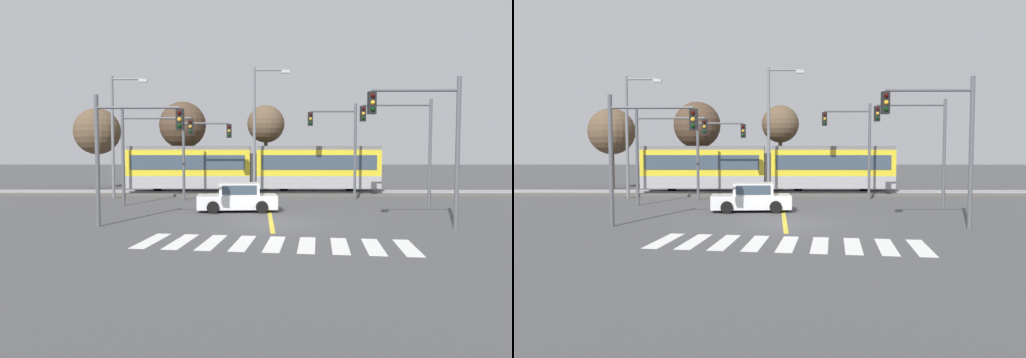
# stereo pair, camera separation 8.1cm
# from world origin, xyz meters

# --- Properties ---
(ground_plane) EXTENTS (200.00, 200.00, 0.00)m
(ground_plane) POSITION_xyz_m (0.00, 0.00, 0.00)
(ground_plane) COLOR #474749
(track_bed) EXTENTS (120.00, 4.00, 0.18)m
(track_bed) POSITION_xyz_m (0.00, 14.03, 0.09)
(track_bed) COLOR #56514C
(track_bed) RESTS_ON ground
(rail_near) EXTENTS (120.00, 0.08, 0.10)m
(rail_near) POSITION_xyz_m (0.00, 13.31, 0.23)
(rail_near) COLOR #939399
(rail_near) RESTS_ON track_bed
(rail_far) EXTENTS (120.00, 0.08, 0.10)m
(rail_far) POSITION_xyz_m (0.00, 14.75, 0.23)
(rail_far) COLOR #939399
(rail_far) RESTS_ON track_bed
(light_rail_tram) EXTENTS (18.50, 2.64, 3.43)m
(light_rail_tram) POSITION_xyz_m (-0.98, 14.02, 2.05)
(light_rail_tram) COLOR #9E9EA3
(light_rail_tram) RESTS_ON track_bed
(crosswalk_stripe_0) EXTENTS (0.91, 2.85, 0.01)m
(crosswalk_stripe_0) POSITION_xyz_m (-4.36, -4.06, 0.00)
(crosswalk_stripe_0) COLOR silver
(crosswalk_stripe_0) RESTS_ON ground
(crosswalk_stripe_1) EXTENTS (0.91, 2.85, 0.01)m
(crosswalk_stripe_1) POSITION_xyz_m (-3.27, -4.20, 0.00)
(crosswalk_stripe_1) COLOR silver
(crosswalk_stripe_1) RESTS_ON ground
(crosswalk_stripe_2) EXTENTS (0.91, 2.85, 0.01)m
(crosswalk_stripe_2) POSITION_xyz_m (-2.18, -4.34, 0.00)
(crosswalk_stripe_2) COLOR silver
(crosswalk_stripe_2) RESTS_ON ground
(crosswalk_stripe_3) EXTENTS (0.91, 2.85, 0.01)m
(crosswalk_stripe_3) POSITION_xyz_m (-1.09, -4.48, 0.00)
(crosswalk_stripe_3) COLOR silver
(crosswalk_stripe_3) RESTS_ON ground
(crosswalk_stripe_4) EXTENTS (0.91, 2.85, 0.01)m
(crosswalk_stripe_4) POSITION_xyz_m (0.00, -4.62, 0.00)
(crosswalk_stripe_4) COLOR silver
(crosswalk_stripe_4) RESTS_ON ground
(crosswalk_stripe_5) EXTENTS (0.91, 2.85, 0.01)m
(crosswalk_stripe_5) POSITION_xyz_m (1.09, -4.76, 0.00)
(crosswalk_stripe_5) COLOR silver
(crosswalk_stripe_5) RESTS_ON ground
(crosswalk_stripe_6) EXTENTS (0.91, 2.85, 0.01)m
(crosswalk_stripe_6) POSITION_xyz_m (2.18, -4.90, 0.00)
(crosswalk_stripe_6) COLOR silver
(crosswalk_stripe_6) RESTS_ON ground
(crosswalk_stripe_7) EXTENTS (0.91, 2.85, 0.01)m
(crosswalk_stripe_7) POSITION_xyz_m (3.27, -5.04, 0.00)
(crosswalk_stripe_7) COLOR silver
(crosswalk_stripe_7) RESTS_ON ground
(crosswalk_stripe_8) EXTENTS (0.91, 2.85, 0.01)m
(crosswalk_stripe_8) POSITION_xyz_m (4.36, -5.18, 0.00)
(crosswalk_stripe_8) COLOR silver
(crosswalk_stripe_8) RESTS_ON ground
(lane_centre_line) EXTENTS (0.20, 14.65, 0.01)m
(lane_centre_line) POSITION_xyz_m (0.00, 4.70, 0.00)
(lane_centre_line) COLOR gold
(lane_centre_line) RESTS_ON ground
(sedan_crossing) EXTENTS (4.30, 2.13, 1.52)m
(sedan_crossing) POSITION_xyz_m (-1.69, 4.10, 0.70)
(sedan_crossing) COLOR silver
(sedan_crossing) RESTS_ON ground
(traffic_light_near_right) EXTENTS (3.75, 0.38, 6.20)m
(traffic_light_near_right) POSITION_xyz_m (6.29, -1.49, 4.04)
(traffic_light_near_right) COLOR #515459
(traffic_light_near_right) RESTS_ON ground
(traffic_light_mid_left) EXTENTS (4.25, 0.38, 5.70)m
(traffic_light_mid_left) POSITION_xyz_m (-7.07, 6.66, 3.75)
(traffic_light_mid_left) COLOR #515459
(traffic_light_mid_left) RESTS_ON ground
(traffic_light_mid_right) EXTENTS (4.25, 0.38, 6.28)m
(traffic_light_mid_right) POSITION_xyz_m (8.17, 7.05, 4.21)
(traffic_light_mid_right) COLOR #515459
(traffic_light_mid_right) RESTS_ON ground
(traffic_light_far_right) EXTENTS (3.25, 0.38, 6.38)m
(traffic_light_far_right) POSITION_xyz_m (4.82, 10.39, 4.14)
(traffic_light_far_right) COLOR #515459
(traffic_light_far_right) RESTS_ON ground
(traffic_light_far_left) EXTENTS (3.25, 0.38, 5.64)m
(traffic_light_far_left) POSITION_xyz_m (-4.42, 9.88, 3.64)
(traffic_light_far_left) COLOR #515459
(traffic_light_far_left) RESTS_ON ground
(traffic_light_near_left) EXTENTS (3.75, 0.38, 5.55)m
(traffic_light_near_left) POSITION_xyz_m (-6.03, -0.97, 3.63)
(traffic_light_near_left) COLOR #515459
(traffic_light_near_left) RESTS_ON ground
(street_lamp_west) EXTENTS (2.51, 0.28, 8.29)m
(street_lamp_west) POSITION_xyz_m (-10.27, 10.96, 4.76)
(street_lamp_west) COLOR slate
(street_lamp_west) RESTS_ON ground
(street_lamp_centre) EXTENTS (2.51, 0.28, 8.93)m
(street_lamp_centre) POSITION_xyz_m (-0.65, 11.29, 5.09)
(street_lamp_centre) COLOR slate
(street_lamp_centre) RESTS_ON ground
(bare_tree_far_west) EXTENTS (3.95, 3.95, 6.93)m
(bare_tree_far_west) POSITION_xyz_m (-14.44, 18.97, 4.93)
(bare_tree_far_west) COLOR brown
(bare_tree_far_west) RESTS_ON ground
(bare_tree_west) EXTENTS (4.07, 4.07, 7.56)m
(bare_tree_west) POSITION_xyz_m (-7.23, 19.76, 5.50)
(bare_tree_west) COLOR brown
(bare_tree_west) RESTS_ON ground
(bare_tree_east) EXTENTS (3.17, 3.17, 7.15)m
(bare_tree_east) POSITION_xyz_m (0.01, 18.86, 5.52)
(bare_tree_east) COLOR brown
(bare_tree_east) RESTS_ON ground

